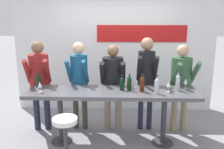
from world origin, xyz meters
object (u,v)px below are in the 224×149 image
object	(u,v)px
person_left	(79,76)
wine_bottle_4	(129,83)
tasting_table	(112,98)
wine_bottle_1	(122,83)
person_center	(146,73)
wine_bottle_3	(38,80)
wine_glass_2	(169,85)
bar_stool	(66,134)
wine_bottle_0	(142,84)
person_center_left	(113,79)
person_far_left	(39,77)
wine_bottle_2	(178,82)
wine_glass_1	(186,82)
person_center_right	(181,79)
wine_bottle_5	(157,85)
wine_glass_0	(40,85)

from	to	relation	value
person_left	wine_bottle_4	distance (m)	1.03
tasting_table	wine_bottle_1	bearing A→B (deg)	17.24
person_center	wine_bottle_4	bearing A→B (deg)	-122.13
wine_bottle_3	wine_glass_2	size ratio (longest dim) A/B	1.54
bar_stool	person_center	world-z (taller)	person_center
wine_bottle_0	wine_bottle_1	xyz separation A→B (m)	(-0.33, 0.07, -0.01)
person_center_left	wine_bottle_1	bearing A→B (deg)	-72.14
person_far_left	wine_bottle_2	size ratio (longest dim) A/B	5.25
wine_bottle_2	wine_bottle_4	world-z (taller)	wine_bottle_2
wine_bottle_4	wine_glass_2	distance (m)	0.63
wine_glass_1	wine_bottle_4	bearing A→B (deg)	-172.86
wine_bottle_1	wine_bottle_2	xyz separation A→B (m)	(0.91, 0.01, 0.03)
wine_glass_2	person_center	bearing A→B (deg)	117.85
wine_bottle_3	person_far_left	bearing A→B (deg)	104.57
person_center_right	wine_bottle_1	xyz separation A→B (m)	(-1.07, -0.44, 0.04)
person_far_left	person_center_left	xyz separation A→B (m)	(1.33, 0.10, -0.05)
tasting_table	wine_bottle_3	bearing A→B (deg)	172.67
person_center_right	wine_bottle_0	bearing A→B (deg)	-156.19
person_far_left	wine_bottle_2	bearing A→B (deg)	-16.35
wine_bottle_5	wine_bottle_1	bearing A→B (deg)	162.64
person_center_left	wine_bottle_3	size ratio (longest dim) A/B	5.89
bar_stool	person_center_right	size ratio (longest dim) A/B	0.45
tasting_table	person_left	distance (m)	0.85
person_center_right	wine_bottle_1	bearing A→B (deg)	-168.40
bar_stool	person_center	size ratio (longest dim) A/B	0.42
person_center	wine_bottle_2	size ratio (longest dim) A/B	5.45
person_center	wine_glass_0	xyz separation A→B (m)	(-1.75, -0.66, -0.05)
person_center_left	wine_bottle_5	xyz separation A→B (m)	(0.71, -0.68, 0.08)
person_left	person_center	xyz separation A→B (m)	(1.23, 0.01, 0.06)
bar_stool	wine_bottle_2	world-z (taller)	wine_bottle_2
person_center_right	wine_glass_2	xyz separation A→B (m)	(-0.32, -0.53, 0.05)
wine_bottle_1	person_far_left	bearing A→B (deg)	164.66
bar_stool	person_center	distance (m)	1.84
tasting_table	wine_glass_2	distance (m)	0.94
person_far_left	person_center_left	bearing A→B (deg)	-2.67
bar_stool	person_far_left	xyz separation A→B (m)	(-0.69, 1.11, 0.56)
person_center_right	wine_bottle_3	world-z (taller)	person_center_right
tasting_table	person_center_right	xyz separation A→B (m)	(1.23, 0.50, 0.20)
wine_bottle_2	person_center_right	bearing A→B (deg)	69.90
bar_stool	person_center_right	bearing A→B (deg)	31.50
tasting_table	wine_glass_1	distance (m)	1.26
person_center_right	wine_glass_2	world-z (taller)	person_center_right
person_center_left	wine_bottle_1	distance (m)	0.54
person_left	wine_glass_1	xyz separation A→B (m)	(1.84, -0.37, 0.01)
wine_bottle_2	wine_glass_2	world-z (taller)	wine_bottle_2
person_far_left	wine_bottle_3	distance (m)	0.31
person_left	person_center_left	distance (m)	0.62
wine_bottle_4	wine_bottle_5	xyz separation A→B (m)	(0.43, -0.16, 0.01)
wine_bottle_1	wine_bottle_5	distance (m)	0.57
person_left	wine_bottle_1	distance (m)	0.92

